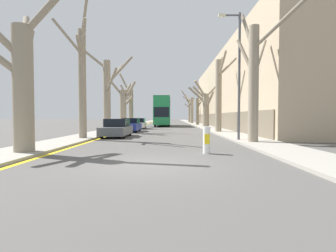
{
  "coord_description": "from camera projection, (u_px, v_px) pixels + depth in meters",
  "views": [
    {
      "loc": [
        0.68,
        -8.46,
        1.57
      ],
      "look_at": [
        0.27,
        29.33,
        0.2
      ],
      "focal_mm": 28.0,
      "sensor_mm": 36.0,
      "label": 1
    }
  ],
  "objects": [
    {
      "name": "street_tree_right_4",
      "position": [
        191.0,
        109.0,
        57.66
      ],
      "size": [
        2.32,
        2.87,
        6.73
      ],
      "color": "gray",
      "rests_on": "ground"
    },
    {
      "name": "building_facade_right",
      "position": [
        250.0,
        93.0,
        37.87
      ],
      "size": [
        10.08,
        44.82,
        10.03
      ],
      "color": "tan",
      "rests_on": "ground"
    },
    {
      "name": "street_tree_left_2",
      "position": [
        108.0,
        92.0,
        25.54
      ],
      "size": [
        5.24,
        4.89,
        8.42
      ],
      "color": "gray",
      "rests_on": "ground"
    },
    {
      "name": "parked_car_1",
      "position": [
        131.0,
        125.0,
        27.2
      ],
      "size": [
        1.76,
        4.56,
        1.41
      ],
      "color": "navy",
      "rests_on": "ground"
    },
    {
      "name": "street_tree_left_4",
      "position": [
        130.0,
        105.0,
        40.56
      ],
      "size": [
        2.17,
        2.94,
        8.08
      ],
      "color": "gray",
      "rests_on": "ground"
    },
    {
      "name": "lamp_post",
      "position": [
        238.0,
        70.0,
        16.28
      ],
      "size": [
        1.4,
        0.2,
        7.98
      ],
      "color": "#4C4F54",
      "rests_on": "ground"
    },
    {
      "name": "street_tree_left_3",
      "position": [
        123.0,
        106.0,
        33.55
      ],
      "size": [
        3.66,
        2.33,
        6.48
      ],
      "color": "gray",
      "rests_on": "ground"
    },
    {
      "name": "kerb_line_stripe",
      "position": [
        148.0,
        124.0,
        58.53
      ],
      "size": [
        0.24,
        120.0,
        0.01
      ],
      "primitive_type": "cube",
      "color": "yellow",
      "rests_on": "ground"
    },
    {
      "name": "street_tree_right_3",
      "position": [
        198.0,
        109.0,
        46.37
      ],
      "size": [
        2.33,
        3.68,
        5.8
      ],
      "color": "gray",
      "rests_on": "ground"
    },
    {
      "name": "street_tree_right_5",
      "position": [
        189.0,
        110.0,
        67.49
      ],
      "size": [
        3.62,
        2.13,
        8.25
      ],
      "color": "gray",
      "rests_on": "ground"
    },
    {
      "name": "ground_plane",
      "position": [
        150.0,
        165.0,
        8.52
      ],
      "size": [
        300.0,
        300.0,
        0.0
      ],
      "primitive_type": "plane",
      "color": "#4C4947"
    },
    {
      "name": "street_tree_left_0",
      "position": [
        22.0,
        77.0,
        10.84
      ],
      "size": [
        4.23,
        3.7,
        6.92
      ],
      "color": "gray",
      "rests_on": "ground"
    },
    {
      "name": "traffic_bollard",
      "position": [
        207.0,
        140.0,
        11.03
      ],
      "size": [
        0.31,
        0.32,
        1.15
      ],
      "color": "white",
      "rests_on": "ground"
    },
    {
      "name": "street_tree_right_1",
      "position": [
        219.0,
        93.0,
        25.33
      ],
      "size": [
        1.98,
        3.12,
        7.51
      ],
      "color": "gray",
      "rests_on": "ground"
    },
    {
      "name": "street_tree_right_0",
      "position": [
        254.0,
        77.0,
        15.08
      ],
      "size": [
        2.71,
        4.62,
        7.99
      ],
      "color": "gray",
      "rests_on": "ground"
    },
    {
      "name": "sidewalk_left",
      "position": [
        142.0,
        123.0,
        58.55
      ],
      "size": [
        2.54,
        120.0,
        0.12
      ],
      "primitive_type": "cube",
      "color": "gray",
      "rests_on": "ground"
    },
    {
      "name": "street_tree_left_1",
      "position": [
        82.0,
        78.0,
        17.62
      ],
      "size": [
        2.83,
        2.16,
        8.98
      ],
      "color": "gray",
      "rests_on": "ground"
    },
    {
      "name": "street_tree_right_2",
      "position": [
        205.0,
        106.0,
        36.27
      ],
      "size": [
        4.17,
        3.01,
        6.53
      ],
      "color": "gray",
      "rests_on": "ground"
    },
    {
      "name": "parked_car_2",
      "position": [
        138.0,
        124.0,
        33.52
      ],
      "size": [
        1.79,
        3.99,
        1.36
      ],
      "color": "silver",
      "rests_on": "ground"
    },
    {
      "name": "double_decker_bus",
      "position": [
        163.0,
        110.0,
        43.3
      ],
      "size": [
        2.49,
        11.13,
        4.67
      ],
      "color": "#1E7F47",
      "rests_on": "ground"
    },
    {
      "name": "parked_car_0",
      "position": [
        117.0,
        128.0,
        20.22
      ],
      "size": [
        1.83,
        4.56,
        1.4
      ],
      "color": "#4C5156",
      "rests_on": "ground"
    },
    {
      "name": "sidewalk_right",
      "position": [
        194.0,
        123.0,
        58.42
      ],
      "size": [
        2.54,
        120.0,
        0.12
      ],
      "primitive_type": "cube",
      "color": "gray",
      "rests_on": "ground"
    }
  ]
}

